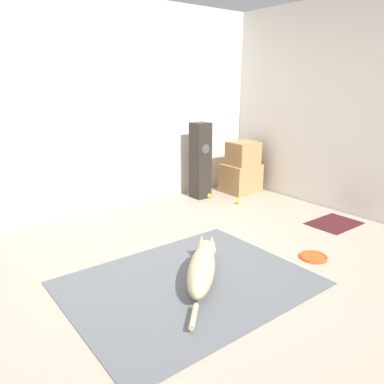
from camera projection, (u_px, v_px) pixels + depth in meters
ground_plane at (188, 281)px, 3.08m from camera, size 12.00×12.00×0.00m
wall_back at (79, 109)px, 4.32m from camera, size 8.00×0.06×2.55m
wall_right at (371, 109)px, 4.24m from camera, size 0.06×8.00×2.55m
area_rug at (189, 283)px, 3.04m from camera, size 1.90×1.47×0.01m
dog at (202, 267)px, 3.03m from camera, size 0.87×0.88×0.25m
frisbee at (313, 257)px, 3.47m from camera, size 0.25×0.25×0.03m
cardboard_box_lower at (241, 178)px, 5.53m from camera, size 0.49×0.44×0.42m
cardboard_box_upper at (243, 153)px, 5.42m from camera, size 0.40×0.36×0.33m
floor_speaker at (200, 161)px, 5.18m from camera, size 0.23×0.23×1.05m
tennis_ball_by_boxes at (238, 201)px, 5.02m from camera, size 0.07×0.07×0.07m
tennis_ball_near_speaker at (209, 196)px, 5.27m from camera, size 0.07×0.07×0.07m
door_mat at (334, 223)px, 4.33m from camera, size 0.59×0.44×0.01m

